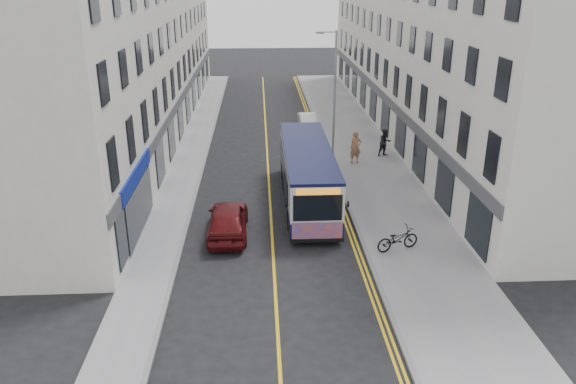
{
  "coord_description": "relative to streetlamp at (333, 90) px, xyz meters",
  "views": [
    {
      "loc": [
        -0.48,
        -20.58,
        11.29
      ],
      "look_at": [
        0.81,
        3.94,
        1.6
      ],
      "focal_mm": 35.0,
      "sensor_mm": 36.0,
      "label": 1
    }
  ],
  "objects": [
    {
      "name": "pavement_east",
      "position": [
        2.08,
        -2.0,
        -4.32
      ],
      "size": [
        4.5,
        64.0,
        0.12
      ],
      "primitive_type": "cube",
      "color": "gray",
      "rests_on": "ground"
    },
    {
      "name": "kerb_west",
      "position": [
        -8.17,
        -2.0,
        -4.32
      ],
      "size": [
        0.18,
        64.0,
        0.13
      ],
      "primitive_type": "cube",
      "color": "slate",
      "rests_on": "ground"
    },
    {
      "name": "pedestrian_far",
      "position": [
        3.4,
        -0.22,
        -3.37
      ],
      "size": [
        1.05,
        0.95,
        1.78
      ],
      "primitive_type": "imported",
      "rotation": [
        0.0,
        0.0,
        0.38
      ],
      "color": "black",
      "rests_on": "pavement_east"
    },
    {
      "name": "ground",
      "position": [
        -4.17,
        -14.0,
        -4.38
      ],
      "size": [
        140.0,
        140.0,
        0.0
      ],
      "primitive_type": "plane",
      "color": "black",
      "rests_on": "ground"
    },
    {
      "name": "city_bus",
      "position": [
        -2.24,
        -7.61,
        -2.74
      ],
      "size": [
        2.42,
        10.33,
        3.0
      ],
      "color": "black",
      "rests_on": "ground"
    },
    {
      "name": "kerb_east",
      "position": [
        -0.17,
        -2.0,
        -4.32
      ],
      "size": [
        0.18,
        64.0,
        0.13
      ],
      "primitive_type": "cube",
      "color": "slate",
      "rests_on": "ground"
    },
    {
      "name": "streetlamp",
      "position": [
        0.0,
        0.0,
        0.0
      ],
      "size": [
        1.32,
        0.18,
        8.0
      ],
      "color": "gray",
      "rests_on": "ground"
    },
    {
      "name": "terrace_east",
      "position": [
        7.33,
        7.0,
        2.12
      ],
      "size": [
        6.0,
        46.0,
        13.0
      ],
      "primitive_type": "cube",
      "color": "silver",
      "rests_on": "ground"
    },
    {
      "name": "road_dbl_yellow_inner",
      "position": [
        -0.62,
        -2.0,
        -4.38
      ],
      "size": [
        0.1,
        64.0,
        0.01
      ],
      "primitive_type": "cube",
      "color": "gold",
      "rests_on": "ground"
    },
    {
      "name": "road_centre_line",
      "position": [
        -4.17,
        -2.0,
        -4.38
      ],
      "size": [
        0.12,
        64.0,
        0.01
      ],
      "primitive_type": "cube",
      "color": "gold",
      "rests_on": "ground"
    },
    {
      "name": "road_dbl_yellow_outer",
      "position": [
        -0.42,
        -2.0,
        -4.38
      ],
      "size": [
        0.1,
        64.0,
        0.01
      ],
      "primitive_type": "cube",
      "color": "gold",
      "rests_on": "ground"
    },
    {
      "name": "bicycle",
      "position": [
        1.16,
        -13.32,
        -3.75
      ],
      "size": [
        2.08,
        1.27,
        1.03
      ],
      "primitive_type": "imported",
      "rotation": [
        0.0,
        0.0,
        1.89
      ],
      "color": "black",
      "rests_on": "pavement_east"
    },
    {
      "name": "pedestrian_near",
      "position": [
        1.27,
        -1.58,
        -3.25
      ],
      "size": [
        0.83,
        0.66,
        2.02
      ],
      "primitive_type": "imported",
      "rotation": [
        0.0,
        0.0,
        0.26
      ],
      "color": "#986445",
      "rests_on": "pavement_east"
    },
    {
      "name": "terrace_west",
      "position": [
        -13.17,
        7.0,
        2.12
      ],
      "size": [
        6.0,
        46.0,
        13.0
      ],
      "primitive_type": "cube",
      "color": "silver",
      "rests_on": "ground"
    },
    {
      "name": "pavement_west",
      "position": [
        -9.17,
        -2.0,
        -4.32
      ],
      "size": [
        2.0,
        64.0,
        0.12
      ],
      "primitive_type": "cube",
      "color": "gray",
      "rests_on": "ground"
    },
    {
      "name": "car_white",
      "position": [
        -0.97,
        6.78,
        -3.77
      ],
      "size": [
        1.41,
        3.75,
        1.22
      ],
      "primitive_type": "imported",
      "rotation": [
        0.0,
        0.0,
        0.03
      ],
      "color": "white",
      "rests_on": "ground"
    },
    {
      "name": "car_maroon",
      "position": [
        -6.17,
        -11.19,
        -3.62
      ],
      "size": [
        1.81,
        4.46,
        1.52
      ],
      "primitive_type": "imported",
      "rotation": [
        0.0,
        0.0,
        3.14
      ],
      "color": "#550E11",
      "rests_on": "ground"
    }
  ]
}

